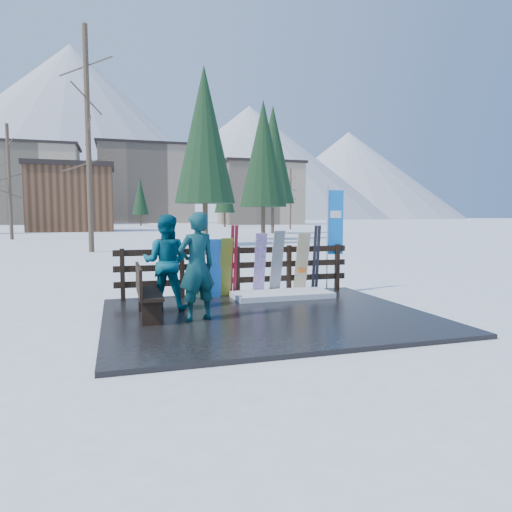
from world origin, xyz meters
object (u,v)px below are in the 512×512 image
object	(u,v)px
rental_flag	(334,226)
person_front	(197,266)
snowboard_4	(277,263)
person_back	(166,262)
snowboard_2	(226,268)
snowboard_5	(302,263)
snowboard_0	(215,268)
bench	(145,290)
snowboard_1	(199,265)
snowboard_3	(260,264)

from	to	relation	value
rental_flag	person_front	bearing A→B (deg)	-148.53
snowboard_4	person_back	distance (m)	2.86
snowboard_2	snowboard_4	world-z (taller)	snowboard_4
snowboard_4	snowboard_5	xyz separation A→B (m)	(0.64, 0.00, -0.03)
snowboard_0	snowboard_2	size ratio (longest dim) A/B	0.97
person_back	bench	bearing A→B (deg)	76.17
bench	rental_flag	xyz separation A→B (m)	(4.74, 1.96, 1.09)
snowboard_5	person_front	xyz separation A→B (m)	(-2.90, -2.09, 0.24)
bench	snowboard_0	size ratio (longest dim) A/B	1.11
snowboard_0	snowboard_5	world-z (taller)	snowboard_5
rental_flag	person_front	xyz separation A→B (m)	(-3.86, -2.36, -0.64)
snowboard_1	snowboard_2	distance (m)	0.61
snowboard_4	person_front	xyz separation A→B (m)	(-2.26, -2.09, 0.21)
snowboard_5	person_back	world-z (taller)	person_back
snowboard_2	person_front	bearing A→B (deg)	-115.96
bench	person_back	xyz separation A→B (m)	(0.45, 0.73, 0.43)
snowboard_2	snowboard_3	size ratio (longest dim) A/B	0.94
snowboard_3	person_back	bearing A→B (deg)	-157.12
snowboard_3	person_front	size ratio (longest dim) A/B	0.77
snowboard_0	person_back	world-z (taller)	person_back
snowboard_5	rental_flag	bearing A→B (deg)	15.61
snowboard_0	snowboard_4	bearing A→B (deg)	0.00
rental_flag	person_front	size ratio (longest dim) A/B	1.35
snowboard_4	person_back	world-z (taller)	person_back
snowboard_4	rental_flag	distance (m)	1.83
snowboard_2	person_back	xyz separation A→B (m)	(-1.45, -0.96, 0.26)
snowboard_0	rental_flag	xyz separation A→B (m)	(3.10, 0.27, 0.93)
snowboard_4	person_back	bearing A→B (deg)	-160.42
rental_flag	person_front	distance (m)	4.57
person_back	rental_flag	bearing A→B (deg)	-146.33
snowboard_3	rental_flag	size ratio (longest dim) A/B	0.57
snowboard_0	person_back	size ratio (longest dim) A/B	0.72
snowboard_1	snowboard_2	bearing A→B (deg)	-0.00
snowboard_1	person_back	bearing A→B (deg)	-131.34
bench	snowboard_1	size ratio (longest dim) A/B	0.98
rental_flag	snowboard_5	bearing A→B (deg)	-164.39
snowboard_5	snowboard_3	bearing A→B (deg)	-180.00
rental_flag	person_back	xyz separation A→B (m)	(-4.29, -1.23, -0.66)
bench	rental_flag	size ratio (longest dim) A/B	0.58
person_front	snowboard_5	bearing A→B (deg)	-162.32
snowboard_0	rental_flag	world-z (taller)	rental_flag
snowboard_3	snowboard_4	size ratio (longest dim) A/B	0.95
snowboard_2	person_front	distance (m)	2.35
snowboard_0	snowboard_2	world-z (taller)	snowboard_2
bench	snowboard_2	bearing A→B (deg)	41.64
snowboard_2	rental_flag	distance (m)	3.00
snowboard_0	person_back	distance (m)	1.55
snowboard_4	person_front	bearing A→B (deg)	-137.18
person_back	snowboard_3	bearing A→B (deg)	-139.39
snowboard_2	snowboard_4	xyz separation A→B (m)	(1.24, 0.00, 0.08)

